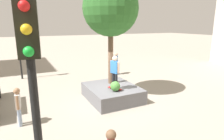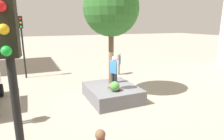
{
  "view_description": "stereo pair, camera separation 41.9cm",
  "coord_description": "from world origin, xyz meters",
  "px_view_note": "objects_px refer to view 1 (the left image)",
  "views": [
    {
      "loc": [
        -8.49,
        4.22,
        3.98
      ],
      "look_at": [
        0.31,
        -0.12,
        1.63
      ],
      "focal_mm": 30.86,
      "sensor_mm": 36.0,
      "label": 1
    },
    {
      "loc": [
        -8.66,
        3.84,
        3.98
      ],
      "look_at": [
        0.31,
        -0.12,
        1.63
      ],
      "focal_mm": 30.86,
      "sensor_mm": 36.0,
      "label": 2
    }
  ],
  "objects_px": {
    "skateboarder": "(115,70)",
    "traffic_light_corner": "(18,37)",
    "traffic_light_median": "(34,95)",
    "planter_ledge": "(112,93)",
    "bystander_watching": "(116,62)",
    "plaza_tree": "(111,9)",
    "skateboard": "(115,88)",
    "pedestrian_crossing": "(18,104)"
  },
  "relations": [
    {
      "from": "skateboard",
      "to": "traffic_light_median",
      "type": "distance_m",
      "value": 7.18
    },
    {
      "from": "traffic_light_corner",
      "to": "bystander_watching",
      "type": "height_order",
      "value": "traffic_light_corner"
    },
    {
      "from": "planter_ledge",
      "to": "pedestrian_crossing",
      "type": "relative_size",
      "value": 1.86
    },
    {
      "from": "skateboard",
      "to": "skateboarder",
      "type": "xyz_separation_m",
      "value": [
        0.0,
        -0.0,
        0.97
      ]
    },
    {
      "from": "skateboarder",
      "to": "traffic_light_corner",
      "type": "distance_m",
      "value": 8.27
    },
    {
      "from": "plaza_tree",
      "to": "traffic_light_median",
      "type": "relative_size",
      "value": 1.26
    },
    {
      "from": "skateboarder",
      "to": "traffic_light_corner",
      "type": "height_order",
      "value": "traffic_light_corner"
    },
    {
      "from": "plaza_tree",
      "to": "pedestrian_crossing",
      "type": "distance_m",
      "value": 6.26
    },
    {
      "from": "planter_ledge",
      "to": "traffic_light_median",
      "type": "height_order",
      "value": "traffic_light_median"
    },
    {
      "from": "planter_ledge",
      "to": "pedestrian_crossing",
      "type": "height_order",
      "value": "pedestrian_crossing"
    },
    {
      "from": "traffic_light_corner",
      "to": "bystander_watching",
      "type": "xyz_separation_m",
      "value": [
        -1.95,
        -6.85,
        -2.06
      ]
    },
    {
      "from": "traffic_light_median",
      "to": "traffic_light_corner",
      "type": "bearing_deg",
      "value": 0.2
    },
    {
      "from": "pedestrian_crossing",
      "to": "bystander_watching",
      "type": "bearing_deg",
      "value": -52.82
    },
    {
      "from": "traffic_light_median",
      "to": "pedestrian_crossing",
      "type": "height_order",
      "value": "traffic_light_median"
    },
    {
      "from": "skateboard",
      "to": "planter_ledge",
      "type": "bearing_deg",
      "value": -10.52
    },
    {
      "from": "skateboard",
      "to": "traffic_light_corner",
      "type": "relative_size",
      "value": 0.18
    },
    {
      "from": "planter_ledge",
      "to": "traffic_light_corner",
      "type": "relative_size",
      "value": 0.65
    },
    {
      "from": "planter_ledge",
      "to": "plaza_tree",
      "type": "xyz_separation_m",
      "value": [
        0.58,
        -0.2,
        4.38
      ]
    },
    {
      "from": "skateboarder",
      "to": "traffic_light_corner",
      "type": "xyz_separation_m",
      "value": [
        7.03,
        4.14,
        1.33
      ]
    },
    {
      "from": "skateboard",
      "to": "traffic_light_median",
      "type": "bearing_deg",
      "value": 143.15
    },
    {
      "from": "pedestrian_crossing",
      "to": "plaza_tree",
      "type": "bearing_deg",
      "value": -73.23
    },
    {
      "from": "traffic_light_corner",
      "to": "bystander_watching",
      "type": "relative_size",
      "value": 2.55
    },
    {
      "from": "plaza_tree",
      "to": "bystander_watching",
      "type": "height_order",
      "value": "plaza_tree"
    },
    {
      "from": "skateboard",
      "to": "skateboarder",
      "type": "bearing_deg",
      "value": -5.36
    },
    {
      "from": "skateboarder",
      "to": "pedestrian_crossing",
      "type": "height_order",
      "value": "skateboarder"
    },
    {
      "from": "skateboarder",
      "to": "traffic_light_corner",
      "type": "bearing_deg",
      "value": 30.5
    },
    {
      "from": "plaza_tree",
      "to": "pedestrian_crossing",
      "type": "xyz_separation_m",
      "value": [
        -1.43,
        4.74,
        -3.83
      ]
    },
    {
      "from": "planter_ledge",
      "to": "bystander_watching",
      "type": "relative_size",
      "value": 1.65
    },
    {
      "from": "planter_ledge",
      "to": "bystander_watching",
      "type": "bearing_deg",
      "value": -29.75
    },
    {
      "from": "skateboard",
      "to": "pedestrian_crossing",
      "type": "distance_m",
      "value": 4.46
    },
    {
      "from": "skateboard",
      "to": "pedestrian_crossing",
      "type": "xyz_separation_m",
      "value": [
        -0.34,
        4.44,
        0.13
      ]
    },
    {
      "from": "skateboarder",
      "to": "traffic_light_median",
      "type": "height_order",
      "value": "traffic_light_median"
    },
    {
      "from": "planter_ledge",
      "to": "traffic_light_median",
      "type": "distance_m",
      "value": 7.76
    },
    {
      "from": "plaza_tree",
      "to": "skateboarder",
      "type": "distance_m",
      "value": 3.19
    },
    {
      "from": "traffic_light_median",
      "to": "planter_ledge",
      "type": "bearing_deg",
      "value": -35.05
    },
    {
      "from": "plaza_tree",
      "to": "traffic_light_corner",
      "type": "distance_m",
      "value": 7.61
    },
    {
      "from": "plaza_tree",
      "to": "traffic_light_corner",
      "type": "bearing_deg",
      "value": 36.74
    },
    {
      "from": "traffic_light_median",
      "to": "pedestrian_crossing",
      "type": "distance_m",
      "value": 5.54
    },
    {
      "from": "plaza_tree",
      "to": "skateboard",
      "type": "bearing_deg",
      "value": 164.63
    },
    {
      "from": "planter_ledge",
      "to": "traffic_light_corner",
      "type": "bearing_deg",
      "value": 33.0
    },
    {
      "from": "plaza_tree",
      "to": "skateboard",
      "type": "xyz_separation_m",
      "value": [
        -1.08,
        0.3,
        -3.96
      ]
    },
    {
      "from": "traffic_light_median",
      "to": "skateboard",
      "type": "bearing_deg",
      "value": -36.85
    }
  ]
}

